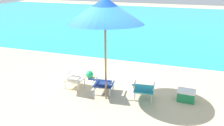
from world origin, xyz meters
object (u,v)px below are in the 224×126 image
object	(u,v)px
lounge_chair_right	(144,88)
beach_umbrella_center	(105,11)
cooler_box	(186,95)
beach_ball	(89,74)
lounge_chair_center	(102,82)
lounge_chair_left	(71,77)

from	to	relation	value
lounge_chair_right	beach_umbrella_center	bearing A→B (deg)	-169.87
beach_umbrella_center	cooler_box	size ratio (longest dim) A/B	5.72
beach_ball	cooler_box	size ratio (longest dim) A/B	0.52
lounge_chair_center	beach_ball	world-z (taller)	lounge_chair_center
beach_umbrella_center	lounge_chair_left	bearing A→B (deg)	170.10
beach_umbrella_center	beach_ball	distance (m)	2.73
lounge_chair_right	cooler_box	world-z (taller)	lounge_chair_right
lounge_chair_right	cooler_box	size ratio (longest dim) A/B	1.91
lounge_chair_right	beach_umbrella_center	world-z (taller)	beach_umbrella_center
lounge_chair_right	lounge_chair_center	bearing A→B (deg)	-178.38
lounge_chair_right	beach_ball	bearing A→B (deg)	153.62
beach_ball	lounge_chair_left	bearing A→B (deg)	-98.14
lounge_chair_left	lounge_chair_center	world-z (taller)	same
lounge_chair_right	beach_umbrella_center	size ratio (longest dim) A/B	0.33
lounge_chair_center	cooler_box	distance (m)	2.29
lounge_chair_left	beach_umbrella_center	bearing A→B (deg)	-9.90
lounge_chair_left	lounge_chair_right	bearing A→B (deg)	-0.53
lounge_chair_left	beach_ball	bearing A→B (deg)	81.86
cooler_box	lounge_chair_right	bearing A→B (deg)	-160.30
lounge_chair_center	lounge_chair_right	world-z (taller)	same
lounge_chair_right	beach_ball	world-z (taller)	lounge_chair_right
beach_ball	lounge_chair_right	bearing A→B (deg)	-26.38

